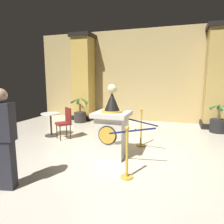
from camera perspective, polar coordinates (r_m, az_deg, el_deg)
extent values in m
plane|color=beige|center=(5.18, 1.26, -11.56)|extent=(10.15, 10.15, 0.00)
cube|color=tan|center=(9.05, 9.47, 9.97)|extent=(10.15, 0.16, 3.92)
cube|color=beige|center=(4.87, 0.00, -6.86)|extent=(0.65, 0.65, 0.98)
cube|color=beige|center=(4.75, 0.00, -0.61)|extent=(0.81, 0.81, 0.10)
cylinder|color=gold|center=(4.53, -1.36, -6.58)|extent=(0.38, 0.03, 0.38)
cylinder|color=black|center=(4.54, -1.32, -6.55)|extent=(0.43, 0.01, 0.43)
cylinder|color=gold|center=(4.73, 0.00, 0.23)|extent=(0.49, 0.49, 0.04)
cone|color=black|center=(4.70, 0.00, 3.05)|extent=(0.36, 0.36, 0.43)
cylinder|color=gold|center=(4.68, 0.00, 5.51)|extent=(0.03, 0.03, 0.05)
sphere|color=beige|center=(4.68, 0.00, 6.52)|extent=(0.22, 0.22, 0.22)
cylinder|color=gold|center=(4.03, 4.13, -17.74)|extent=(0.24, 0.24, 0.03)
cylinder|color=gold|center=(3.85, 4.21, -11.81)|extent=(0.05, 0.05, 0.92)
sphere|color=gold|center=(3.70, 4.31, -4.53)|extent=(0.08, 0.08, 0.08)
cylinder|color=gold|center=(5.78, 8.05, -9.22)|extent=(0.24, 0.24, 0.03)
cylinder|color=gold|center=(5.65, 8.16, -4.65)|extent=(0.05, 0.05, 0.98)
sphere|color=gold|center=(5.55, 8.29, 0.66)|extent=(0.08, 0.08, 0.08)
cylinder|color=#141947|center=(4.20, 5.60, -5.31)|extent=(0.97, 0.08, 0.22)
cylinder|color=#141947|center=(5.12, 7.51, -2.66)|extent=(0.97, 0.08, 0.22)
sphere|color=#141947|center=(4.68, 6.63, -4.92)|extent=(0.04, 0.04, 0.04)
cube|color=black|center=(9.52, -7.70, -1.29)|extent=(0.91, 0.91, 0.20)
cube|color=gold|center=(9.36, -7.94, 9.50)|extent=(0.79, 0.79, 3.76)
cube|color=black|center=(9.53, -8.20, 20.40)|extent=(0.95, 0.95, 0.16)
cube|color=black|center=(8.68, 26.53, -3.25)|extent=(0.91, 0.91, 0.20)
cube|color=tan|center=(8.50, 27.42, 8.57)|extent=(0.79, 0.79, 3.76)
cube|color=black|center=(8.69, 28.38, 20.50)|extent=(0.95, 0.95, 0.16)
cylinder|color=#2D2823|center=(8.79, -8.94, -1.45)|extent=(0.51, 0.51, 0.43)
cylinder|color=brown|center=(8.73, -9.00, 1.08)|extent=(0.08, 0.08, 0.36)
cone|color=#265928|center=(8.58, -7.96, 3.19)|extent=(0.39, 0.14, 0.30)
cone|color=#265928|center=(8.81, -8.05, 3.35)|extent=(0.22, 0.37, 0.33)
cone|color=#265928|center=(8.87, -9.50, 3.35)|extent=(0.33, 0.34, 0.32)
cone|color=#265928|center=(8.65, -10.34, 3.18)|extent=(0.35, 0.34, 0.28)
cone|color=#265928|center=(8.49, -9.28, 3.10)|extent=(0.19, 0.39, 0.29)
cylinder|color=black|center=(7.95, 27.59, -3.49)|extent=(0.54, 0.54, 0.45)
cylinder|color=brown|center=(7.88, 27.81, -0.74)|extent=(0.08, 0.08, 0.32)
cone|color=#2D662D|center=(8.00, 27.81, 1.47)|extent=(0.11, 0.33, 0.23)
cone|color=#2D662D|center=(7.80, 26.84, 1.36)|extent=(0.34, 0.14, 0.24)
cone|color=#2D662D|center=(7.69, 28.23, 1.15)|extent=(0.11, 0.33, 0.25)
cube|color=#26262D|center=(3.95, -27.62, -12.99)|extent=(0.31, 0.24, 0.84)
cube|color=#26262D|center=(3.74, -28.48, -2.45)|extent=(0.40, 0.30, 0.63)
sphere|color=tan|center=(3.69, -29.00, 4.10)|extent=(0.23, 0.23, 0.23)
cylinder|color=#332D28|center=(6.96, -16.62, -6.31)|extent=(0.42, 0.42, 0.03)
cylinder|color=#332D28|center=(6.87, -16.75, -3.47)|extent=(0.06, 0.06, 0.74)
cylinder|color=silver|center=(6.80, -16.90, -0.43)|extent=(0.60, 0.60, 0.03)
cylinder|color=black|center=(6.58, -15.24, -5.24)|extent=(0.03, 0.03, 0.45)
cylinder|color=black|center=(6.29, -14.33, -5.89)|extent=(0.03, 0.03, 0.45)
cylinder|color=black|center=(6.68, -12.63, -4.92)|extent=(0.03, 0.03, 0.45)
cylinder|color=black|center=(6.39, -11.61, -5.53)|extent=(0.03, 0.03, 0.45)
cube|color=maroon|center=(6.43, -13.54, -3.19)|extent=(0.56, 0.56, 0.06)
cube|color=maroon|center=(6.43, -12.20, -0.81)|extent=(0.34, 0.29, 0.45)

